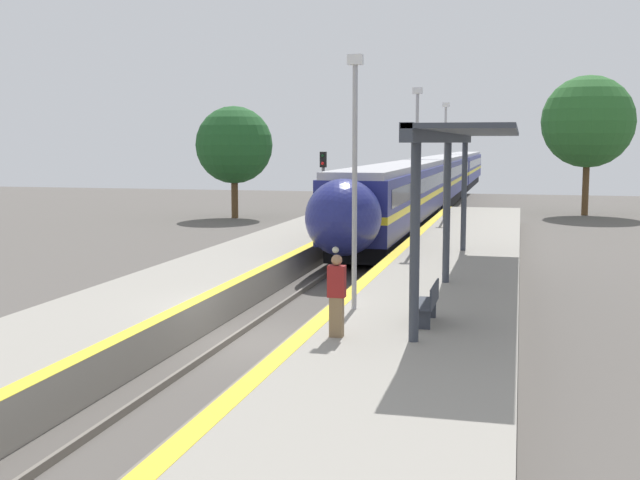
% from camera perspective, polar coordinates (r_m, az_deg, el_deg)
% --- Properties ---
extents(ground_plane, '(120.00, 120.00, 0.00)m').
position_cam_1_polar(ground_plane, '(19.97, -4.24, -7.25)').
color(ground_plane, '#56514C').
extents(rail_left, '(0.08, 90.00, 0.15)m').
position_cam_1_polar(rail_left, '(20.18, -6.20, -6.90)').
color(rail_left, slate).
rests_on(rail_left, ground_plane).
extents(rail_right, '(0.08, 90.00, 0.15)m').
position_cam_1_polar(rail_right, '(19.74, -2.24, -7.18)').
color(rail_right, slate).
rests_on(rail_right, ground_plane).
extents(train, '(2.85, 72.97, 3.79)m').
position_cam_1_polar(train, '(63.08, 8.49, 4.40)').
color(train, black).
rests_on(train, ground_plane).
extents(platform_right, '(4.55, 64.00, 0.92)m').
position_cam_1_polar(platform_right, '(19.03, 6.98, -6.58)').
color(platform_right, gray).
rests_on(platform_right, ground_plane).
extents(platform_left, '(3.75, 64.00, 0.92)m').
position_cam_1_polar(platform_left, '(21.19, -13.26, -5.33)').
color(platform_left, gray).
rests_on(platform_left, ground_plane).
extents(platform_bench, '(0.44, 1.57, 0.89)m').
position_cam_1_polar(platform_bench, '(17.90, 7.76, -4.42)').
color(platform_bench, '#2D333D').
rests_on(platform_bench, platform_right).
extents(person_waiting, '(0.36, 0.22, 1.71)m').
position_cam_1_polar(person_waiting, '(16.46, 1.19, -3.88)').
color(person_waiting, '#7F6647').
rests_on(person_waiting, platform_right).
extents(railway_signal, '(0.28, 0.28, 4.48)m').
position_cam_1_polar(railway_signal, '(36.31, 0.23, 3.54)').
color(railway_signal, '#59595E').
rests_on(railway_signal, ground_plane).
extents(lamppost_near, '(0.36, 0.20, 6.01)m').
position_cam_1_polar(lamppost_near, '(18.98, 2.49, 5.20)').
color(lamppost_near, '#9E9EA3').
rests_on(lamppost_near, platform_right).
extents(lamppost_mid, '(0.36, 0.20, 6.01)m').
position_cam_1_polar(lamppost_mid, '(30.41, 6.89, 5.81)').
color(lamppost_mid, '#9E9EA3').
rests_on(lamppost_mid, platform_right).
extents(lamppost_far, '(0.36, 0.20, 6.01)m').
position_cam_1_polar(lamppost_far, '(41.92, 8.88, 6.07)').
color(lamppost_far, '#9E9EA3').
rests_on(lamppost_far, platform_right).
extents(station_canopy, '(2.02, 17.16, 4.34)m').
position_cam_1_polar(station_canopy, '(22.89, 10.54, 6.98)').
color(station_canopy, '#333842').
rests_on(station_canopy, platform_right).
extents(background_tree_left, '(4.99, 4.99, 7.24)m').
position_cam_1_polar(background_tree_left, '(52.41, -6.13, 6.73)').
color(background_tree_left, brown).
rests_on(background_tree_left, ground_plane).
extents(background_tree_right, '(6.15, 6.15, 9.36)m').
position_cam_1_polar(background_tree_right, '(57.03, 18.53, 7.98)').
color(background_tree_right, brown).
rests_on(background_tree_right, ground_plane).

